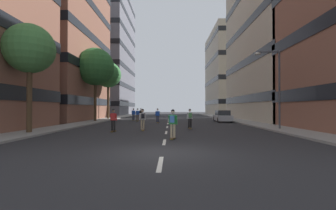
{
  "coord_description": "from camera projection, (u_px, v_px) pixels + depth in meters",
  "views": [
    {
      "loc": [
        0.36,
        -9.96,
        1.87
      ],
      "look_at": [
        0.0,
        19.24,
        2.2
      ],
      "focal_mm": 25.47,
      "sensor_mm": 36.0,
      "label": 1
    }
  ],
  "objects": [
    {
      "name": "lane_markings",
      "position": [
        168.0,
        121.0,
        32.94
      ],
      "size": [
        0.16,
        52.2,
        0.01
      ],
      "color": "silver",
      "rests_on": "ground_plane"
    },
    {
      "name": "skater_6",
      "position": [
        190.0,
        117.0,
        21.03
      ],
      "size": [
        0.55,
        0.91,
        1.78
      ],
      "color": "brown",
      "rests_on": "ground_plane"
    },
    {
      "name": "streetlamp_right",
      "position": [
        275.0,
        81.0,
        19.87
      ],
      "size": [
        2.13,
        0.3,
        6.5
      ],
      "color": "#3F3F44",
      "rests_on": "sidewalk_right"
    },
    {
      "name": "building_left_mid",
      "position": [
        52.0,
        42.0,
        35.44
      ],
      "size": [
        12.92,
        18.38,
        23.26
      ],
      "color": "brown",
      "rests_on": "ground_plane"
    },
    {
      "name": "skater_3",
      "position": [
        158.0,
        115.0,
        29.25
      ],
      "size": [
        0.57,
        0.92,
        1.78
      ],
      "color": "brown",
      "rests_on": "ground_plane"
    },
    {
      "name": "skater_4",
      "position": [
        133.0,
        114.0,
        34.71
      ],
      "size": [
        0.55,
        0.91,
        1.78
      ],
      "color": "brown",
      "rests_on": "ground_plane"
    },
    {
      "name": "parked_car_near",
      "position": [
        222.0,
        117.0,
        31.36
      ],
      "size": [
        1.82,
        4.4,
        1.52
      ],
      "color": "#B2B7BF",
      "rests_on": "ground_plane"
    },
    {
      "name": "building_right_far",
      "position": [
        235.0,
        73.0,
        63.54
      ],
      "size": [
        12.92,
        20.82,
        21.93
      ],
      "color": "#B2A893",
      "rests_on": "ground_plane"
    },
    {
      "name": "skater_1",
      "position": [
        173.0,
        122.0,
        14.14
      ],
      "size": [
        0.57,
        0.92,
        1.78
      ],
      "color": "brown",
      "rests_on": "ground_plane"
    },
    {
      "name": "skater_5",
      "position": [
        141.0,
        113.0,
        40.08
      ],
      "size": [
        0.54,
        0.91,
        1.78
      ],
      "color": "brown",
      "rests_on": "ground_plane"
    },
    {
      "name": "skater_7",
      "position": [
        143.0,
        118.0,
        19.4
      ],
      "size": [
        0.57,
        0.92,
        1.78
      ],
      "color": "brown",
      "rests_on": "ground_plane"
    },
    {
      "name": "building_left_far",
      "position": [
        105.0,
        54.0,
        64.02
      ],
      "size": [
        12.92,
        22.55,
        32.46
      ],
      "color": "slate",
      "rests_on": "ground_plane"
    },
    {
      "name": "skater_2",
      "position": [
        138.0,
        114.0,
        32.77
      ],
      "size": [
        0.57,
        0.92,
        1.78
      ],
      "color": "brown",
      "rests_on": "ground_plane"
    },
    {
      "name": "sidewalk_right",
      "position": [
        233.0,
        120.0,
        35.51
      ],
      "size": [
        2.68,
        62.79,
        0.14
      ],
      "primitive_type": "cube",
      "color": "gray",
      "rests_on": "ground_plane"
    },
    {
      "name": "street_tree_mid",
      "position": [
        95.0,
        67.0,
        31.59
      ],
      "size": [
        4.95,
        4.95,
        9.64
      ],
      "color": "#4C3823",
      "rests_on": "sidewalk_left"
    },
    {
      "name": "skater_0",
      "position": [
        113.0,
        119.0,
        18.42
      ],
      "size": [
        0.55,
        0.92,
        1.78
      ],
      "color": "brown",
      "rests_on": "ground_plane"
    },
    {
      "name": "sidewalk_left",
      "position": [
        104.0,
        120.0,
        35.75
      ],
      "size": [
        2.68,
        62.79,
        0.14
      ],
      "primitive_type": "cube",
      "color": "gray",
      "rests_on": "ground_plane"
    },
    {
      "name": "street_tree_near",
      "position": [
        108.0,
        75.0,
        38.09
      ],
      "size": [
        4.1,
        4.1,
        9.06
      ],
      "color": "#4C3823",
      "rests_on": "sidewalk_left"
    },
    {
      "name": "ground_plane",
      "position": [
        168.0,
        121.0,
        32.78
      ],
      "size": [
        137.0,
        137.0,
        0.0
      ],
      "primitive_type": "plane",
      "color": "#28282B"
    },
    {
      "name": "building_right_mid",
      "position": [
        287.0,
        31.0,
        35.03
      ],
      "size": [
        12.92,
        21.58,
        26.13
      ],
      "color": "#B2A893",
      "rests_on": "ground_plane"
    },
    {
      "name": "street_tree_far",
      "position": [
        30.0,
        49.0,
        16.91
      ],
      "size": [
        3.48,
        3.48,
        7.68
      ],
      "color": "#4C3823",
      "rests_on": "sidewalk_left"
    }
  ]
}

